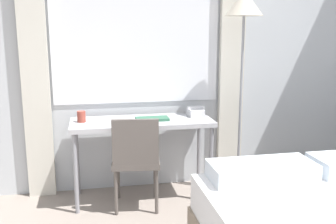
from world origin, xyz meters
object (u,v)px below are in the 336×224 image
(desk, at_px, (142,127))
(standing_lamp, at_px, (244,23))
(telephone, at_px, (195,112))
(book, at_px, (152,119))
(desk_chair, at_px, (136,157))
(mug, at_px, (81,117))

(desk, distance_m, standing_lamp, 1.29)
(telephone, height_order, book, telephone)
(desk, xyz_separation_m, desk_chair, (-0.08, -0.22, -0.20))
(standing_lamp, distance_m, book, 1.17)
(desk_chair, bearing_deg, standing_lamp, 17.04)
(desk_chair, relative_size, telephone, 4.58)
(standing_lamp, xyz_separation_m, mug, (-1.43, 0.07, -0.80))
(desk_chair, bearing_deg, book, 55.09)
(book, bearing_deg, telephone, 13.60)
(desk, xyz_separation_m, book, (0.09, -0.03, 0.08))
(book, relative_size, mug, 3.02)
(desk_chair, xyz_separation_m, book, (0.17, 0.19, 0.28))
(desk_chair, bearing_deg, desk, 76.16)
(desk, height_order, desk_chair, desk_chair)
(standing_lamp, xyz_separation_m, telephone, (-0.39, 0.12, -0.81))
(standing_lamp, height_order, mug, standing_lamp)
(desk_chair, xyz_separation_m, mug, (-0.44, 0.24, 0.31))
(desk_chair, bearing_deg, telephone, 33.41)
(telephone, relative_size, mug, 1.87)
(desk_chair, height_order, telephone, telephone)
(standing_lamp, distance_m, telephone, 0.91)
(telephone, bearing_deg, standing_lamp, -17.13)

